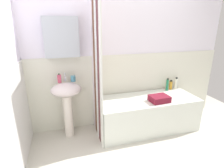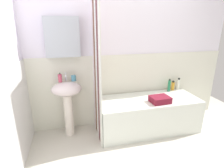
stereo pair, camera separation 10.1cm
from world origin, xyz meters
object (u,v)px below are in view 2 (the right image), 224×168
object	(u,v)px
sink	(67,97)
soap_dispenser	(60,78)
shampoo_bottle	(169,86)
toothbrush_cup	(74,78)
conditioner_bottle	(173,86)
body_wash_bottle	(178,84)
bathtub	(147,114)
towel_folded	(160,99)

from	to	relation	value
sink	soap_dispenser	size ratio (longest dim) A/B	6.20
sink	shampoo_bottle	xyz separation A→B (m)	(1.74, 0.09, 0.01)
toothbrush_cup	conditioner_bottle	xyz separation A→B (m)	(1.73, 0.08, -0.29)
toothbrush_cup	body_wash_bottle	bearing A→B (deg)	2.52
conditioner_bottle	bathtub	bearing A→B (deg)	-154.82
bathtub	conditioner_bottle	size ratio (longest dim) A/B	9.43
soap_dispenser	toothbrush_cup	size ratio (longest dim) A/B	1.66
sink	body_wash_bottle	xyz separation A→B (m)	(1.96, 0.14, 0.01)
shampoo_bottle	towel_folded	world-z (taller)	shampoo_bottle
soap_dispenser	shampoo_bottle	bearing A→B (deg)	1.50
sink	shampoo_bottle	bearing A→B (deg)	3.05
bathtub	towel_folded	world-z (taller)	towel_folded
toothbrush_cup	conditioner_bottle	distance (m)	1.76
body_wash_bottle	shampoo_bottle	xyz separation A→B (m)	(-0.21, -0.04, 0.00)
sink	shampoo_bottle	world-z (taller)	sink
shampoo_bottle	towel_folded	xyz separation A→B (m)	(-0.38, -0.39, -0.06)
body_wash_bottle	soap_dispenser	bearing A→B (deg)	-177.44
towel_folded	shampoo_bottle	bearing A→B (deg)	45.97
towel_folded	toothbrush_cup	bearing A→B (deg)	164.16
soap_dispenser	bathtub	distance (m)	1.50
bathtub	towel_folded	size ratio (longest dim) A/B	5.64
conditioner_bottle	towel_folded	world-z (taller)	conditioner_bottle
soap_dispenser	conditioner_bottle	size ratio (longest dim) A/B	0.82
sink	toothbrush_cup	world-z (taller)	toothbrush_cup
body_wash_bottle	sink	bearing A→B (deg)	-176.02
sink	shampoo_bottle	size ratio (longest dim) A/B	3.85
soap_dispenser	bathtub	xyz separation A→B (m)	(1.33, -0.19, -0.66)
soap_dispenser	body_wash_bottle	bearing A→B (deg)	2.56
bathtub	towel_folded	distance (m)	0.37
toothbrush_cup	towel_folded	distance (m)	1.34
bathtub	body_wash_bottle	bearing A→B (deg)	21.60
bathtub	shampoo_bottle	size ratio (longest dim) A/B	7.17
soap_dispenser	shampoo_bottle	xyz separation A→B (m)	(1.82, 0.05, -0.28)
toothbrush_cup	conditioner_bottle	bearing A→B (deg)	2.73
shampoo_bottle	toothbrush_cup	bearing A→B (deg)	-178.67
soap_dispenser	shampoo_bottle	distance (m)	1.85
soap_dispenser	toothbrush_cup	bearing A→B (deg)	2.88
body_wash_bottle	shampoo_bottle	bearing A→B (deg)	-168.47
toothbrush_cup	towel_folded	bearing A→B (deg)	-15.84
sink	towel_folded	bearing A→B (deg)	-12.39
shampoo_bottle	body_wash_bottle	bearing A→B (deg)	11.53
sink	body_wash_bottle	bearing A→B (deg)	3.98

